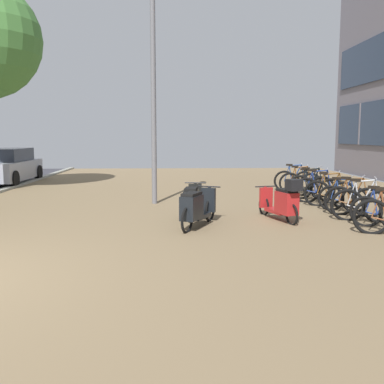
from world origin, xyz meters
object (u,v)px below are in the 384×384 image
object	(u,v)px
bicycle_rack_07	(311,187)
bicycle_rack_05	(330,194)
scooter_near	(283,201)
bicycle_rack_08	(309,186)
bicycle_rack_10	(294,181)
bicycle_rack_09	(300,183)
scooter_mid	(196,208)
bicycle_rack_03	(353,201)
scooter_far	(192,201)
bicycle_rack_01	(381,212)
bicycle_rack_02	(363,205)
bicycle_rack_06	(319,190)
bicycle_rack_04	(343,198)
lamp_post	(153,84)
parked_car_far	(5,166)

from	to	relation	value
bicycle_rack_07	bicycle_rack_05	bearing A→B (deg)	-86.36
bicycle_rack_07	scooter_near	xyz separation A→B (m)	(-1.69, -3.33, 0.09)
bicycle_rack_08	bicycle_rack_10	distance (m)	1.36
bicycle_rack_09	scooter_mid	bearing A→B (deg)	-125.05
bicycle_rack_03	scooter_far	distance (m)	3.84
bicycle_rack_01	bicycle_rack_02	distance (m)	0.68
bicycle_rack_06	scooter_near	xyz separation A→B (m)	(-1.69, -2.66, 0.09)
bicycle_rack_04	scooter_mid	bearing A→B (deg)	-153.44
bicycle_rack_03	bicycle_rack_07	bearing A→B (deg)	93.28
bicycle_rack_02	bicycle_rack_10	distance (m)	5.41
bicycle_rack_01	bicycle_rack_05	world-z (taller)	bicycle_rack_05
scooter_far	bicycle_rack_02	bearing A→B (deg)	-7.91
bicycle_rack_02	scooter_mid	xyz separation A→B (m)	(-3.76, -0.55, 0.05)
bicycle_rack_09	scooter_mid	world-z (taller)	bicycle_rack_09
bicycle_rack_01	scooter_far	xyz separation A→B (m)	(-3.86, 1.20, 0.07)
bicycle_rack_02	bicycle_rack_04	distance (m)	1.36
scooter_far	lamp_post	distance (m)	3.77
scooter_far	parked_car_far	world-z (taller)	parked_car_far
bicycle_rack_05	bicycle_rack_06	size ratio (longest dim) A/B	0.96
bicycle_rack_02	bicycle_rack_07	size ratio (longest dim) A/B	1.09
bicycle_rack_01	lamp_post	xyz separation A→B (m)	(-4.82, 3.43, 2.95)
bicycle_rack_02	bicycle_rack_01	bearing A→B (deg)	-84.17
bicycle_rack_02	bicycle_rack_06	distance (m)	2.71
bicycle_rack_08	lamp_post	size ratio (longest dim) A/B	0.20
scooter_mid	bicycle_rack_10	bearing A→B (deg)	58.19
bicycle_rack_05	scooter_far	size ratio (longest dim) A/B	0.78
bicycle_rack_04	parked_car_far	distance (m)	13.00
bicycle_rack_05	parked_car_far	size ratio (longest dim) A/B	0.34
bicycle_rack_05	bicycle_rack_09	xyz separation A→B (m)	(-0.03, 2.71, -0.01)
bicycle_rack_02	scooter_far	world-z (taller)	bicycle_rack_02
bicycle_rack_07	bicycle_rack_09	xyz separation A→B (m)	(0.06, 1.35, -0.01)
bicycle_rack_03	lamp_post	bearing A→B (deg)	156.63
bicycle_rack_07	parked_car_far	world-z (taller)	parked_car_far
scooter_far	lamp_post	xyz separation A→B (m)	(-0.96, 2.22, 2.88)
bicycle_rack_03	bicycle_rack_07	world-z (taller)	bicycle_rack_07
bicycle_rack_05	bicycle_rack_08	distance (m)	2.03
bicycle_rack_07	lamp_post	world-z (taller)	lamp_post
bicycle_rack_02	parked_car_far	size ratio (longest dim) A/B	0.35
bicycle_rack_06	bicycle_rack_05	bearing A→B (deg)	-82.43
parked_car_far	bicycle_rack_04	bearing A→B (deg)	-32.18
bicycle_rack_08	scooter_mid	size ratio (longest dim) A/B	0.71
bicycle_rack_08	scooter_mid	world-z (taller)	bicycle_rack_08
bicycle_rack_02	scooter_far	xyz separation A→B (m)	(-3.79, 0.53, 0.04)
bicycle_rack_02	bicycle_rack_08	size ratio (longest dim) A/B	1.14
bicycle_rack_09	lamp_post	size ratio (longest dim) A/B	0.23
lamp_post	bicycle_rack_08	bearing A→B (deg)	15.25
bicycle_rack_09	bicycle_rack_06	bearing A→B (deg)	-91.79
scooter_near	bicycle_rack_07	bearing A→B (deg)	63.11
bicycle_rack_06	scooter_near	bearing A→B (deg)	-122.41
lamp_post	scooter_mid	bearing A→B (deg)	-73.21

